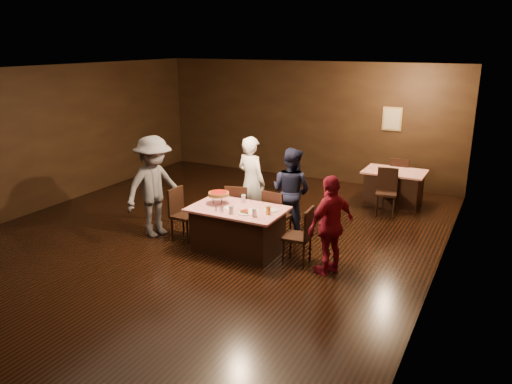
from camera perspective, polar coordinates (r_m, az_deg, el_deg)
room at (r=8.59m, az=-6.76°, el=7.80°), size 10.00×10.04×3.02m
main_table at (r=8.57m, az=-2.09°, el=-4.28°), size 1.60×1.00×0.77m
back_table at (r=11.35m, az=15.44°, el=0.46°), size 1.30×0.90×0.77m
chair_far_left at (r=9.34m, az=-1.97°, el=-1.88°), size 0.51×0.51×0.95m
chair_far_right at (r=8.99m, az=2.49°, el=-2.64°), size 0.47×0.47×0.95m
chair_end_left at (r=9.10m, az=-8.14°, el=-2.56°), size 0.43×0.43×0.95m
chair_end_right at (r=8.09m, az=4.74°, el=-4.98°), size 0.45×0.45×0.95m
chair_back_near at (r=10.67m, az=14.66°, el=-0.01°), size 0.49×0.49×0.95m
chair_back_far at (r=11.90m, az=16.11°, el=1.60°), size 0.44×0.44×0.95m
diner_white_jacket at (r=9.54m, az=-0.55°, el=1.13°), size 0.74×0.59×1.77m
diner_navy_hoodie at (r=9.21m, az=4.04°, el=0.08°), size 0.89×0.75×1.64m
diner_grey_knit at (r=9.25m, az=-11.55°, el=0.59°), size 1.00×1.35×1.87m
diner_red_shirt at (r=7.70m, az=8.56°, el=-3.77°), size 0.73×1.00×1.57m
pizza_stand at (r=8.62m, az=-4.28°, el=-0.21°), size 0.38×0.38×0.22m
plate_with_slice at (r=8.17m, az=-1.21°, el=-2.30°), size 0.25×0.25×0.06m
plate_empty at (r=8.32m, az=1.70°, el=-2.06°), size 0.25×0.25×0.01m
glass_front_left at (r=8.15m, az=-2.85°, el=-2.03°), size 0.08×0.08×0.14m
glass_front_right at (r=8.00m, az=-0.19°, el=-2.36°), size 0.08×0.08×0.14m
glass_amber at (r=8.11m, az=1.40°, el=-2.11°), size 0.08×0.08×0.14m
glass_back at (r=8.69m, az=-1.43°, el=-0.79°), size 0.08×0.08×0.14m
condiments at (r=8.28m, az=-4.17°, el=-1.90°), size 0.17×0.10×0.09m
napkin_center at (r=8.30m, az=-0.31°, el=-2.13°), size 0.19×0.19×0.01m
napkin_left at (r=8.47m, az=-3.16°, el=-1.77°), size 0.21×0.21×0.01m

